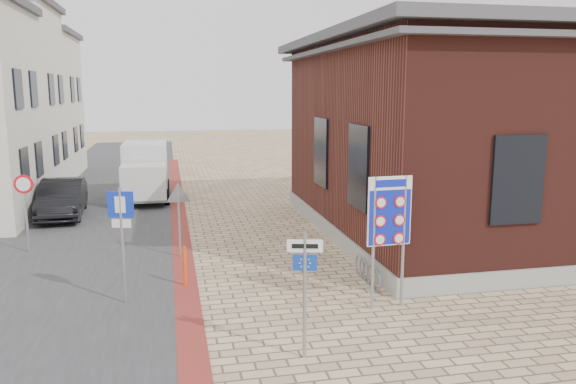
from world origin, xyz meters
name	(u,v)px	position (x,y,z in m)	size (l,w,h in m)	color
ground	(285,325)	(0.00, 0.00, 0.00)	(120.00, 120.00, 0.00)	tan
road_strip	(98,201)	(-5.50, 15.00, 0.01)	(7.00, 60.00, 0.02)	#38383A
curb_strip	(180,223)	(-2.00, 10.00, 0.01)	(0.60, 40.00, 0.02)	maroon
brick_building	(492,132)	(8.99, 7.00, 3.49)	(13.00, 13.00, 6.80)	gray
townhouse_far	(12,104)	(-10.99, 24.00, 4.17)	(7.40, 6.40, 8.30)	beige
bike_rack	(367,273)	(2.65, 2.20, 0.26)	(0.08, 1.80, 0.60)	slate
sedan	(62,198)	(-6.50, 12.15, 0.74)	(1.56, 4.47, 1.47)	black
box_truck	(145,171)	(-3.39, 15.19, 1.31)	(2.10, 4.86, 2.54)	slate
border_sign	(389,214)	(2.50, 0.50, 2.22)	(1.05, 0.11, 3.08)	gray
essen_sign	(305,275)	(0.06, -1.50, 1.61)	(0.65, 0.20, 2.44)	gray
parking_sign	(122,225)	(-3.42, 2.00, 1.91)	(0.60, 0.21, 2.77)	gray
yield_sign	(179,202)	(-2.07, 5.53, 1.70)	(0.80, 0.14, 2.24)	gray
speed_sign	(25,201)	(-6.64, 6.99, 1.64)	(0.57, 0.08, 2.44)	gray
bollard	(185,266)	(-2.01, 2.93, 0.52)	(0.09, 0.09, 1.05)	#FD450D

